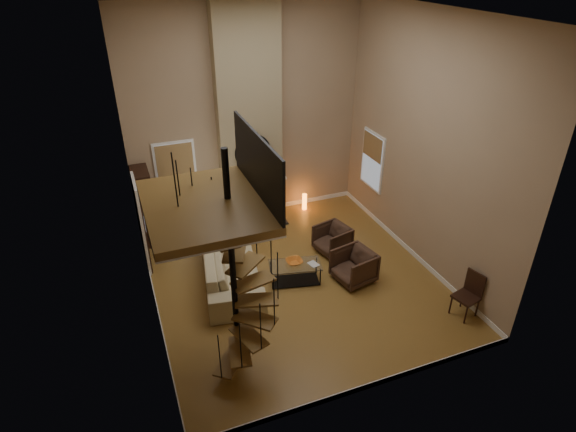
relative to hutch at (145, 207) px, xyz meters
name	(u,v)px	position (x,y,z in m)	size (l,w,h in m)	color
ground	(294,279)	(2.79, -2.83, -0.95)	(6.00, 6.50, 0.01)	#AF8138
back_wall	(247,117)	(2.79, 0.42, 1.80)	(6.00, 0.02, 5.50)	tan
front_wall	(383,253)	(2.79, -6.08, 1.80)	(6.00, 0.02, 5.50)	tan
left_wall	(136,190)	(-0.21, -2.83, 1.80)	(0.02, 6.50, 5.50)	tan
right_wall	(425,145)	(5.79, -2.83, 1.80)	(0.02, 6.50, 5.50)	tan
ceiling	(297,12)	(2.79, -2.83, 4.54)	(6.00, 6.50, 0.01)	silver
baseboard_back	(251,211)	(2.79, 0.41, -0.89)	(6.00, 0.02, 0.12)	white
baseboard_front	(367,386)	(2.79, -6.07, -0.89)	(6.00, 0.02, 0.12)	white
baseboard_left	(158,309)	(-0.20, -2.83, -0.89)	(0.02, 6.50, 0.12)	white
baseboard_right	(409,250)	(5.78, -2.83, -0.89)	(0.02, 6.50, 0.12)	white
chimney_breast	(249,119)	(2.79, 0.23, 1.80)	(1.60, 0.38, 5.50)	tan
hearth	(259,223)	(2.79, -0.26, -0.93)	(1.50, 0.60, 0.04)	black
firebox	(255,201)	(2.79, 0.03, -0.40)	(0.95, 0.02, 0.72)	black
mantel	(255,182)	(2.79, -0.05, 0.20)	(1.70, 0.18, 0.06)	white
mirror_frame	(253,152)	(2.79, 0.01, 1.00)	(0.94, 0.94, 0.10)	black
mirror_disc	(253,152)	(2.79, 0.02, 1.00)	(0.80, 0.80, 0.01)	white
vase_left	(233,179)	(2.24, -0.01, 0.35)	(0.24, 0.24, 0.25)	black
vase_right	(276,173)	(3.39, -0.01, 0.33)	(0.20, 0.20, 0.21)	#195851
window_back	(176,170)	(0.89, 0.40, 0.67)	(1.02, 0.06, 1.52)	white
window_right	(372,160)	(5.76, -0.83, 0.68)	(0.06, 1.02, 1.52)	white
entry_door	(142,224)	(-0.17, -1.03, 0.10)	(0.10, 1.05, 2.16)	white
loft	(211,201)	(0.74, -4.63, 2.29)	(1.70, 2.20, 1.09)	brown
spiral_stair	(234,278)	(1.01, -4.62, 0.83)	(1.47, 1.47, 4.06)	black
hutch	(145,207)	(0.00, 0.00, 0.00)	(0.40, 0.86, 1.91)	black
sofa	(230,264)	(1.48, -2.29, -0.55)	(2.93, 1.14, 0.85)	#CBBC8D
armchair_near	(334,238)	(4.10, -2.12, -0.60)	(0.72, 0.74, 0.68)	#422B1E
armchair_far	(356,265)	(4.06, -3.30, -0.60)	(0.79, 0.81, 0.74)	#422B1E
coffee_table	(295,271)	(2.76, -2.92, -0.67)	(1.22, 0.80, 0.44)	silver
bowl	(294,262)	(2.76, -2.87, -0.45)	(0.36, 0.36, 0.09)	orange
book	(313,265)	(3.11, -3.07, -0.49)	(0.18, 0.24, 0.02)	gray
floor_lamp	(212,189)	(1.56, -0.58, 0.46)	(0.38, 0.38, 1.70)	black
accent_lamp	(304,202)	(4.24, 0.05, -0.70)	(0.13, 0.13, 0.45)	orange
side_chair	(470,292)	(5.58, -5.12, -0.42)	(0.53, 0.52, 0.95)	black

